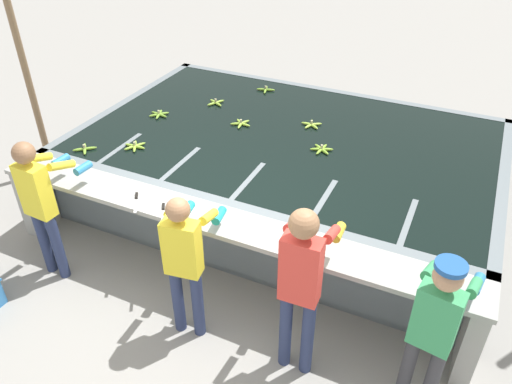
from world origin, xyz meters
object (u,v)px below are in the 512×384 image
Objects in this scene: worker_0 at (41,199)px; banana_bunch_floating_7 at (85,149)px; banana_bunch_floating_1 at (135,146)px; knife_0 at (136,199)px; worker_2 at (301,278)px; knife_1 at (163,211)px; worker_1 at (185,256)px; banana_bunch_floating_5 at (241,123)px; banana_bunch_floating_0 at (159,114)px; banana_bunch_floating_2 at (322,149)px; banana_bunch_floating_3 at (266,90)px; support_post_left at (24,65)px; banana_bunch_floating_6 at (216,103)px; worker_3 at (435,325)px; banana_bunch_floating_4 at (312,125)px.

worker_0 is 6.93× the size of banana_bunch_floating_7.
knife_0 is at bearing -52.84° from banana_bunch_floating_1.
knife_1 is (-1.61, 0.43, -0.12)m from worker_2.
worker_1 is 5.62× the size of banana_bunch_floating_5.
worker_1 reaches higher than banana_bunch_floating_0.
banana_bunch_floating_0 is 0.92× the size of knife_0.
banana_bunch_floating_2 and banana_bunch_floating_3 have the same top height.
banana_bunch_floating_1 is 1.01× the size of banana_bunch_floating_3.
support_post_left is at bearing -169.99° from banana_bunch_floating_2.
banana_bunch_floating_5 is 1.17× the size of banana_bunch_floating_7.
banana_bunch_floating_6 is at bearing 129.47° from worker_2.
worker_0 reaches higher than banana_bunch_floating_5.
banana_bunch_floating_0 is at bearing -179.54° from banana_bunch_floating_2.
support_post_left is (-1.62, 1.55, 0.63)m from worker_0.
banana_bunch_floating_3 is at bearing 55.64° from banana_bunch_floating_0.
worker_0 reaches higher than banana_bunch_floating_2.
support_post_left reaches higher than worker_1.
banana_bunch_floating_0 is at bearing 117.68° from knife_0.
worker_3 is 4.66m from banana_bunch_floating_3.
banana_bunch_floating_2 is at bearing 24.99° from banana_bunch_floating_7.
worker_3 is at bearing 2.98° from worker_2.
worker_2 is at bearing -19.64° from support_post_left.
worker_2 reaches higher than knife_0.
banana_bunch_floating_2 is 0.92× the size of knife_0.
worker_1 is 1.04m from knife_0.
worker_0 is 5.90× the size of banana_bunch_floating_5.
banana_bunch_floating_7 is 0.76× the size of knife_1.
worker_3 reaches higher than banana_bunch_floating_1.
worker_3 reaches higher than knife_1.
knife_0 is (-1.97, 0.47, -0.12)m from worker_2.
worker_1 reaches higher than banana_bunch_floating_4.
banana_bunch_floating_7 is (-1.21, -2.57, 0.00)m from banana_bunch_floating_3.
banana_bunch_floating_2 is (0.47, 2.30, 0.02)m from worker_1.
worker_2 is at bearing -14.83° from knife_1.
banana_bunch_floating_1 is 0.59m from banana_bunch_floating_7.
worker_2 is 2.98m from banana_bunch_floating_4.
banana_bunch_floating_4 is 1.05× the size of banana_bunch_floating_6.
banana_bunch_floating_6 and banana_bunch_floating_7 have the same top height.
banana_bunch_floating_4 is 1.46m from banana_bunch_floating_6.
worker_3 is 5.62× the size of banana_bunch_floating_0.
worker_1 is 0.89× the size of worker_2.
banana_bunch_floating_3 is at bearing 141.53° from banana_bunch_floating_4.
banana_bunch_floating_6 reaches higher than knife_1.
worker_2 reaches higher than banana_bunch_floating_7.
banana_bunch_floating_3 is 1.19× the size of banana_bunch_floating_7.
banana_bunch_floating_4 and banana_bunch_floating_5 have the same top height.
banana_bunch_floating_5 is 2.00m from knife_0.
worker_0 is at bearing -71.55° from banana_bunch_floating_7.
support_post_left reaches higher than banana_bunch_floating_7.
banana_bunch_floating_4 is 0.09× the size of support_post_left.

